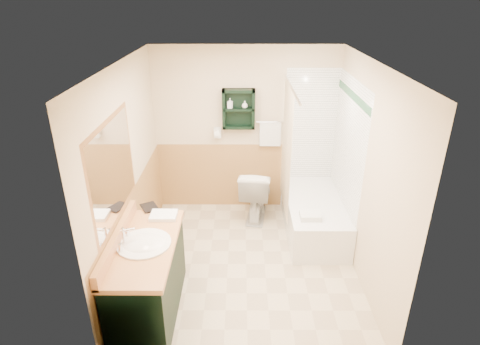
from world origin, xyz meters
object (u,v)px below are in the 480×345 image
soap_bottle_a (230,106)px  bathtub (314,216)px  wall_shelf (239,109)px  toilet (256,193)px  vanity (148,279)px  soap_bottle_b (245,105)px  hair_dryer (218,133)px  vanity_book (141,201)px

soap_bottle_a → bathtub: bearing=-30.5°
soap_bottle_a → wall_shelf: bearing=2.4°
wall_shelf → toilet: size_ratio=0.71×
vanity → soap_bottle_b: 2.67m
bathtub → soap_bottle_b: soap_bottle_b is taller
toilet → wall_shelf: bearing=-38.8°
hair_dryer → soap_bottle_b: bearing=-4.5°
wall_shelf → bathtub: (1.03, -0.68, -1.30)m
hair_dryer → bathtub: size_ratio=0.16×
wall_shelf → vanity_book: 1.96m
toilet → vanity_book: size_ratio=3.55×
vanity_book → hair_dryer: bearing=34.6°
soap_bottle_a → soap_bottle_b: size_ratio=1.35×
bathtub → soap_bottle_a: 1.89m
vanity → toilet: (1.14, 1.91, -0.03)m
vanity → toilet: size_ratio=1.68×
hair_dryer → wall_shelf: bearing=-4.8°
vanity_book → soap_bottle_b: bearing=23.7°
wall_shelf → hair_dryer: size_ratio=2.29×
wall_shelf → vanity: wall_shelf is taller
soap_bottle_a → toilet: bearing=-35.6°
hair_dryer → vanity: bearing=-105.1°
hair_dryer → toilet: 1.03m
wall_shelf → hair_dryer: 0.46m
soap_bottle_a → soap_bottle_b: bearing=0.0°
hair_dryer → soap_bottle_a: 0.44m
vanity → soap_bottle_a: 2.60m
bathtub → soap_bottle_b: bearing=144.4°
vanity → wall_shelf: bearing=67.7°
toilet → vanity_book: vanity_book is taller
wall_shelf → soap_bottle_a: (-0.12, -0.01, 0.05)m
soap_bottle_a → vanity: bearing=-109.7°
vanity → vanity_book: size_ratio=5.98×
vanity_book → soap_bottle_a: 1.91m
wall_shelf → soap_bottle_b: bearing=-3.4°
bathtub → toilet: size_ratio=1.94×
soap_bottle_b → bathtub: bearing=-35.6°
hair_dryer → bathtub: (1.33, -0.70, -0.95)m
vanity → hair_dryer: bearing=74.9°
hair_dryer → soap_bottle_a: bearing=-9.3°
wall_shelf → toilet: bearing=-47.0°
wall_shelf → vanity: size_ratio=0.42×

